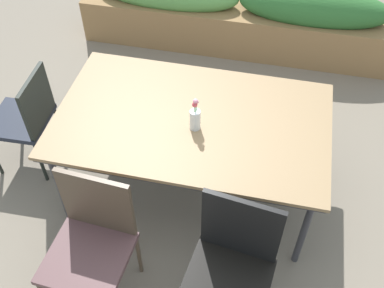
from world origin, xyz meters
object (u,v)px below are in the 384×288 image
(dining_table, at_px, (192,123))
(flower_vase, at_px, (195,118))
(chair_near_right, at_px, (232,264))
(chair_end_left, at_px, (27,116))
(chair_near_left, at_px, (92,238))
(planter_box, at_px, (239,18))

(dining_table, bearing_deg, flower_vase, -64.77)
(chair_near_right, height_order, chair_end_left, chair_near_right)
(chair_near_left, relative_size, flower_vase, 3.69)
(flower_vase, height_order, planter_box, flower_vase)
(dining_table, height_order, chair_near_left, chair_near_left)
(planter_box, bearing_deg, chair_near_left, -99.63)
(chair_near_right, xyz_separation_m, chair_end_left, (-1.75, 0.93, -0.05))
(chair_end_left, bearing_deg, flower_vase, -95.97)
(dining_table, xyz_separation_m, chair_near_right, (0.44, -0.92, -0.15))
(chair_near_right, xyz_separation_m, planter_box, (-0.37, 2.88, -0.20))
(chair_end_left, height_order, flower_vase, flower_vase)
(chair_end_left, bearing_deg, dining_table, -92.42)
(dining_table, distance_m, chair_near_left, 1.03)
(dining_table, distance_m, flower_vase, 0.17)
(flower_vase, bearing_deg, chair_end_left, 176.31)
(chair_near_right, height_order, flower_vase, flower_vase)
(chair_near_left, bearing_deg, flower_vase, -114.67)
(dining_table, bearing_deg, chair_near_left, -114.46)
(chair_near_right, bearing_deg, flower_vase, -57.20)
(chair_near_left, height_order, chair_end_left, chair_near_left)
(flower_vase, bearing_deg, dining_table, 115.23)
(flower_vase, bearing_deg, chair_near_right, -64.62)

